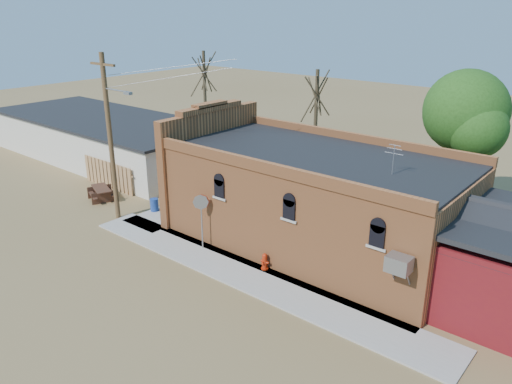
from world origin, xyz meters
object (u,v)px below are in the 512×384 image
Objects in this scene: trash_barrel at (154,205)px; picnic_table at (102,192)px; brick_bar at (309,198)px; utility_pole at (110,135)px; fire_hydrant at (265,261)px; stop_sign at (201,207)px.

picnic_table is (-4.00, -0.80, 0.07)m from trash_barrel.
brick_bar reaches higher than trash_barrel.
utility_pole is 5.40m from picnic_table.
fire_hydrant is at bearing 19.57° from picnic_table.
trash_barrel is at bearing 65.55° from utility_pole.
trash_barrel is 0.32× the size of picnic_table.
trash_barrel is at bearing -164.76° from brick_bar.
brick_bar reaches higher than stop_sign.
utility_pole is 6.86m from stop_sign.
picnic_table is at bearing 161.47° from utility_pole.
picnic_table is (-12.94, -3.24, -1.83)m from brick_bar.
utility_pole is (-9.79, -4.29, 2.43)m from brick_bar.
brick_bar reaches higher than picnic_table.
brick_bar is at bearing 23.69° from utility_pole.
fire_hydrant is 9.24m from trash_barrel.
fire_hydrant reaches higher than trash_barrel.
utility_pole is 3.25× the size of stop_sign.
brick_bar is at bearing 71.86° from fire_hydrant.
fire_hydrant is 13.16m from picnic_table.
stop_sign is (-3.65, -0.28, 1.75)m from fire_hydrant.
brick_bar is 4.16m from fire_hydrant.
fire_hydrant is 0.34× the size of picnic_table.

